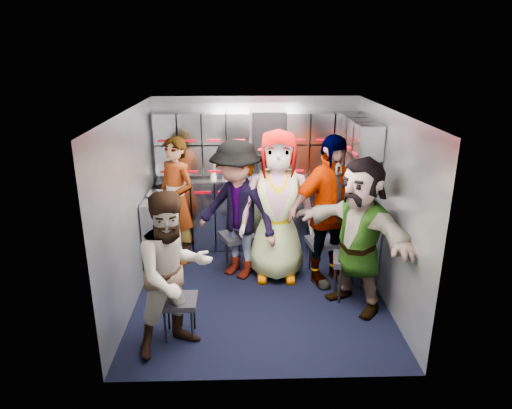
{
  "coord_description": "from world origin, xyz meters",
  "views": [
    {
      "loc": [
        -0.18,
        -4.73,
        2.74
      ],
      "look_at": [
        -0.03,
        0.35,
        0.96
      ],
      "focal_mm": 32.0,
      "sensor_mm": 36.0,
      "label": 1
    }
  ],
  "objects_px": {
    "attendant_arc_e": "(359,235)",
    "jump_seat_center": "(276,242)",
    "jump_seat_mid_left": "(238,238)",
    "attendant_arc_c": "(277,207)",
    "attendant_arc_a": "(174,274)",
    "attendant_arc_d": "(328,212)",
    "jump_seat_mid_right": "(324,244)",
    "jump_seat_near_left": "(179,303)",
    "jump_seat_near_right": "(352,262)",
    "attendant_standing": "(176,201)",
    "attendant_arc_b": "(237,211)"
  },
  "relations": [
    {
      "from": "jump_seat_mid_right",
      "to": "attendant_arc_a",
      "type": "distance_m",
      "value": 2.2
    },
    {
      "from": "attendant_arc_c",
      "to": "jump_seat_near_right",
      "type": "bearing_deg",
      "value": -29.4
    },
    {
      "from": "jump_seat_near_right",
      "to": "attendant_arc_a",
      "type": "height_order",
      "value": "attendant_arc_a"
    },
    {
      "from": "jump_seat_mid_right",
      "to": "jump_seat_near_right",
      "type": "distance_m",
      "value": 0.6
    },
    {
      "from": "jump_seat_mid_left",
      "to": "attendant_arc_c",
      "type": "xyz_separation_m",
      "value": [
        0.48,
        -0.24,
        0.5
      ]
    },
    {
      "from": "attendant_standing",
      "to": "attendant_arc_c",
      "type": "xyz_separation_m",
      "value": [
        1.27,
        -0.51,
        0.09
      ]
    },
    {
      "from": "jump_seat_near_right",
      "to": "attendant_arc_d",
      "type": "distance_m",
      "value": 0.64
    },
    {
      "from": "jump_seat_near_left",
      "to": "attendant_arc_b",
      "type": "distance_m",
      "value": 1.47
    },
    {
      "from": "jump_seat_near_right",
      "to": "attendant_arc_a",
      "type": "relative_size",
      "value": 0.32
    },
    {
      "from": "attendant_arc_e",
      "to": "jump_seat_near_left",
      "type": "bearing_deg",
      "value": -111.18
    },
    {
      "from": "jump_seat_mid_left",
      "to": "jump_seat_mid_right",
      "type": "xyz_separation_m",
      "value": [
        1.07,
        -0.2,
        -0.01
      ]
    },
    {
      "from": "jump_seat_near_right",
      "to": "attendant_arc_d",
      "type": "height_order",
      "value": "attendant_arc_d"
    },
    {
      "from": "attendant_arc_e",
      "to": "jump_seat_near_right",
      "type": "bearing_deg",
      "value": 143.34
    },
    {
      "from": "jump_seat_mid_right",
      "to": "jump_seat_mid_left",
      "type": "bearing_deg",
      "value": 169.2
    },
    {
      "from": "jump_seat_near_left",
      "to": "jump_seat_mid_left",
      "type": "distance_m",
      "value": 1.56
    },
    {
      "from": "attendant_arc_a",
      "to": "attendant_arc_d",
      "type": "bearing_deg",
      "value": 4.49
    },
    {
      "from": "attendant_standing",
      "to": "attendant_arc_e",
      "type": "bearing_deg",
      "value": 11.31
    },
    {
      "from": "jump_seat_mid_right",
      "to": "attendant_standing",
      "type": "distance_m",
      "value": 1.96
    },
    {
      "from": "attendant_standing",
      "to": "attendant_arc_e",
      "type": "height_order",
      "value": "attendant_arc_e"
    },
    {
      "from": "jump_seat_mid_left",
      "to": "attendant_arc_c",
      "type": "distance_m",
      "value": 0.73
    },
    {
      "from": "jump_seat_near_right",
      "to": "attendant_arc_c",
      "type": "height_order",
      "value": "attendant_arc_c"
    },
    {
      "from": "jump_seat_center",
      "to": "attendant_standing",
      "type": "bearing_deg",
      "value": 165.65
    },
    {
      "from": "attendant_arc_e",
      "to": "attendant_arc_d",
      "type": "bearing_deg",
      "value": 165.55
    },
    {
      "from": "attendant_arc_e",
      "to": "jump_seat_center",
      "type": "bearing_deg",
      "value": -173.93
    },
    {
      "from": "jump_seat_mid_left",
      "to": "attendant_arc_d",
      "type": "bearing_deg",
      "value": -19.77
    },
    {
      "from": "jump_seat_near_left",
      "to": "jump_seat_mid_left",
      "type": "bearing_deg",
      "value": 68.84
    },
    {
      "from": "jump_seat_mid_left",
      "to": "attendant_arc_d",
      "type": "distance_m",
      "value": 1.23
    },
    {
      "from": "jump_seat_near_left",
      "to": "jump_seat_mid_right",
      "type": "xyz_separation_m",
      "value": [
        1.63,
        1.25,
        0.05
      ]
    },
    {
      "from": "jump_seat_near_left",
      "to": "attendant_arc_e",
      "type": "height_order",
      "value": "attendant_arc_e"
    },
    {
      "from": "attendant_arc_c",
      "to": "attendant_arc_e",
      "type": "distance_m",
      "value": 1.08
    },
    {
      "from": "jump_seat_mid_right",
      "to": "jump_seat_near_right",
      "type": "height_order",
      "value": "jump_seat_near_right"
    },
    {
      "from": "jump_seat_center",
      "to": "attendant_arc_b",
      "type": "height_order",
      "value": "attendant_arc_b"
    },
    {
      "from": "jump_seat_near_left",
      "to": "jump_seat_near_right",
      "type": "height_order",
      "value": "jump_seat_near_right"
    },
    {
      "from": "jump_seat_center",
      "to": "jump_seat_near_right",
      "type": "relative_size",
      "value": 0.89
    },
    {
      "from": "attendant_standing",
      "to": "attendant_arc_e",
      "type": "xyz_separation_m",
      "value": [
        2.09,
        -1.21,
        0.01
      ]
    },
    {
      "from": "attendant_standing",
      "to": "attendant_arc_e",
      "type": "relative_size",
      "value": 0.99
    },
    {
      "from": "jump_seat_mid_left",
      "to": "attendant_arc_a",
      "type": "bearing_deg",
      "value": -109.01
    },
    {
      "from": "attendant_arc_a",
      "to": "attendant_arc_c",
      "type": "height_order",
      "value": "attendant_arc_c"
    },
    {
      "from": "jump_seat_mid_left",
      "to": "attendant_arc_b",
      "type": "height_order",
      "value": "attendant_arc_b"
    },
    {
      "from": "jump_seat_mid_left",
      "to": "attendant_standing",
      "type": "xyz_separation_m",
      "value": [
        -0.79,
        0.27,
        0.42
      ]
    },
    {
      "from": "jump_seat_mid_left",
      "to": "attendant_arc_e",
      "type": "height_order",
      "value": "attendant_arc_e"
    },
    {
      "from": "jump_seat_mid_right",
      "to": "attendant_arc_c",
      "type": "relative_size",
      "value": 0.25
    },
    {
      "from": "attendant_arc_a",
      "to": "attendant_standing",
      "type": "bearing_deg",
      "value": 63.95
    },
    {
      "from": "jump_seat_mid_right",
      "to": "attendant_arc_e",
      "type": "xyz_separation_m",
      "value": [
        0.23,
        -0.73,
        0.43
      ]
    },
    {
      "from": "jump_seat_center",
      "to": "attendant_arc_d",
      "type": "relative_size",
      "value": 0.25
    },
    {
      "from": "jump_seat_center",
      "to": "attendant_arc_d",
      "type": "bearing_deg",
      "value": -29.09
    },
    {
      "from": "jump_seat_near_right",
      "to": "attendant_arc_b",
      "type": "xyz_separation_m",
      "value": [
        -1.29,
        0.58,
        0.42
      ]
    },
    {
      "from": "jump_seat_near_left",
      "to": "attendant_arc_d",
      "type": "distance_m",
      "value": 2.02
    },
    {
      "from": "jump_seat_center",
      "to": "attendant_arc_c",
      "type": "relative_size",
      "value": 0.24
    },
    {
      "from": "jump_seat_mid_left",
      "to": "jump_seat_center",
      "type": "relative_size",
      "value": 1.16
    }
  ]
}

